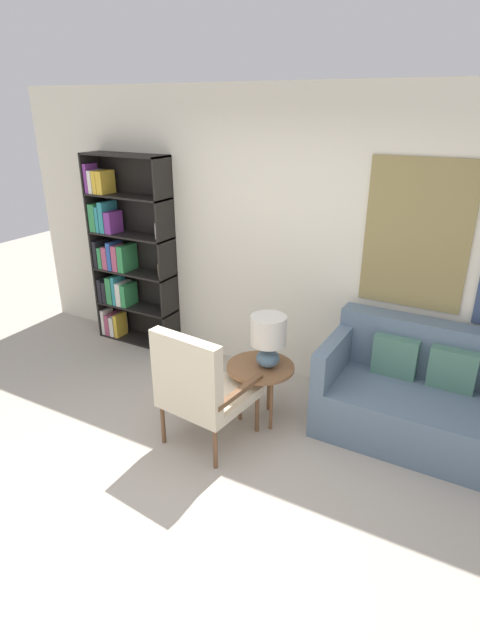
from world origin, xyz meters
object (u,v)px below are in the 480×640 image
Objects in this scene: couch at (445,404)px; armchair at (199,385)px; bookshelf at (123,256)px; table_lamp at (268,336)px; side_table at (260,371)px.

armchair is at bearing -148.34° from couch.
bookshelf is 2.05× the size of armchair.
armchair is 2.24× the size of table_lamp.
couch is 1.49m from side_table.
side_table is 1.26× the size of table_lamp.
armchair is 0.52× the size of couch.
table_lamp is at bearing 22.57° from side_table.
couch is 1.50m from table_lamp.
table_lamp is (0.30, 0.58, 0.24)m from armchair.
side_table is (-1.41, -0.47, 0.14)m from couch.
table_lamp is at bearing -161.77° from couch.
armchair is at bearing -114.04° from side_table.
table_lamp reaches higher than couch.
couch is 3.39× the size of side_table.
armchair is at bearing -117.65° from table_lamp.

